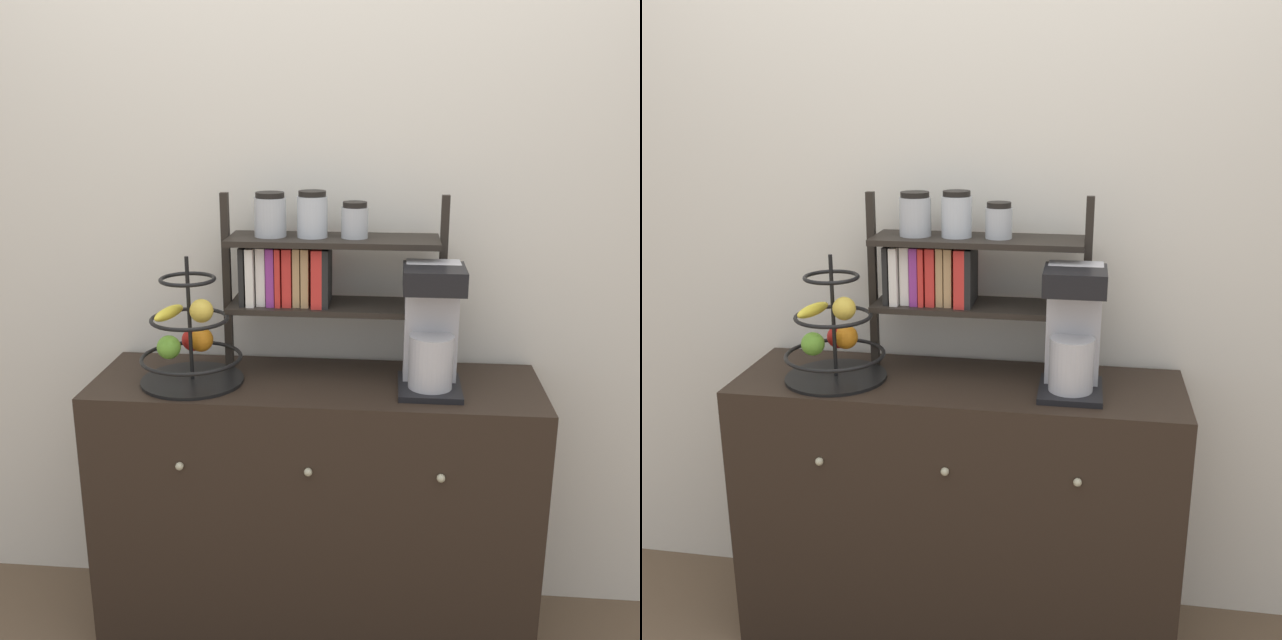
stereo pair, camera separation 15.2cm
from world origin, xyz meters
TOP-DOWN VIEW (x-y plane):
  - wall_back at (0.00, 0.47)m, footprint 7.00×0.05m
  - sideboard at (0.00, 0.21)m, footprint 1.37×0.44m
  - coffee_maker at (0.34, 0.19)m, footprint 0.18×0.22m
  - fruit_stand at (-0.38, 0.18)m, footprint 0.31×0.31m
  - shelf_hutch at (-0.03, 0.31)m, footprint 0.69×0.20m

SIDE VIEW (x-z plane):
  - sideboard at x=0.00m, z-range 0.00..0.88m
  - fruit_stand at x=-0.38m, z-range 0.81..1.20m
  - coffee_maker at x=0.34m, z-range 0.88..1.26m
  - shelf_hutch at x=-0.03m, z-range 0.95..1.52m
  - wall_back at x=0.00m, z-range 0.00..2.60m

